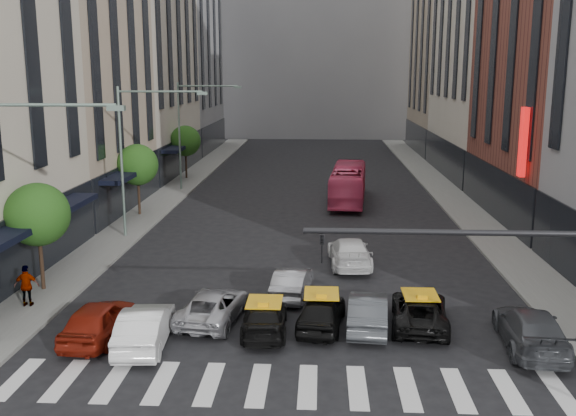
# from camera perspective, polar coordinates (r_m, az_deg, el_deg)

# --- Properties ---
(ground) EXTENTS (160.00, 160.00, 0.00)m
(ground) POSITION_cam_1_polar(r_m,az_deg,el_deg) (20.22, -0.11, -17.46)
(ground) COLOR black
(ground) RESTS_ON ground
(sidewalk_left) EXTENTS (3.00, 96.00, 0.15)m
(sidewalk_left) POSITION_cam_1_polar(r_m,az_deg,el_deg) (50.17, -11.47, 0.37)
(sidewalk_left) COLOR slate
(sidewalk_left) RESTS_ON ground
(sidewalk_right) EXTENTS (3.00, 96.00, 0.15)m
(sidewalk_right) POSITION_cam_1_polar(r_m,az_deg,el_deg) (49.73, 15.15, 0.09)
(sidewalk_right) COLOR slate
(sidewalk_right) RESTS_ON ground
(building_left_b) EXTENTS (8.00, 16.00, 24.00)m
(building_left_b) POSITION_cam_1_polar(r_m,az_deg,el_deg) (49.04, -19.07, 13.73)
(building_left_b) COLOR tan
(building_left_b) RESTS_ON ground
(building_left_d) EXTENTS (8.00, 18.00, 30.00)m
(building_left_d) POSITION_cam_1_polar(r_m,az_deg,el_deg) (84.67, -9.62, 15.21)
(building_left_d) COLOR gray
(building_left_d) RESTS_ON ground
(building_right_b) EXTENTS (8.00, 18.00, 26.00)m
(building_right_b) POSITION_cam_1_polar(r_m,az_deg,el_deg) (47.49, 23.52, 14.69)
(building_right_b) COLOR brown
(building_right_b) RESTS_ON ground
(building_right_d) EXTENTS (8.00, 18.00, 28.00)m
(building_right_d) POSITION_cam_1_polar(r_m,az_deg,el_deg) (84.23, 14.40, 14.35)
(building_right_d) COLOR tan
(building_right_d) RESTS_ON ground
(building_far) EXTENTS (30.00, 10.00, 36.00)m
(building_far) POSITION_cam_1_polar(r_m,az_deg,el_deg) (102.91, 2.53, 16.42)
(building_far) COLOR gray
(building_far) RESTS_ON ground
(tree_near) EXTENTS (2.88, 2.88, 4.95)m
(tree_near) POSITION_cam_1_polar(r_m,az_deg,el_deg) (31.03, -21.37, -0.56)
(tree_near) COLOR black
(tree_near) RESTS_ON sidewalk_left
(tree_mid) EXTENTS (2.88, 2.88, 4.95)m
(tree_mid) POSITION_cam_1_polar(r_m,az_deg,el_deg) (45.85, -13.24, 3.75)
(tree_mid) COLOR black
(tree_mid) RESTS_ON sidewalk_left
(tree_far) EXTENTS (2.88, 2.88, 4.95)m
(tree_far) POSITION_cam_1_polar(r_m,az_deg,el_deg) (61.26, -9.11, 5.91)
(tree_far) COLOR black
(tree_far) RESTS_ON sidewalk_left
(streetlamp_near) EXTENTS (5.38, 0.25, 9.00)m
(streetlamp_near) POSITION_cam_1_polar(r_m,az_deg,el_deg) (24.56, -23.68, 1.50)
(streetlamp_near) COLOR gray
(streetlamp_near) RESTS_ON sidewalk_left
(streetlamp_mid) EXTENTS (5.38, 0.25, 9.00)m
(streetlamp_mid) POSITION_cam_1_polar(r_m,az_deg,el_deg) (39.37, -13.34, 5.75)
(streetlamp_mid) COLOR gray
(streetlamp_mid) RESTS_ON sidewalk_left
(streetlamp_far) EXTENTS (5.38, 0.25, 9.00)m
(streetlamp_far) POSITION_cam_1_polar(r_m,az_deg,el_deg) (54.85, -8.68, 7.60)
(streetlamp_far) COLOR gray
(streetlamp_far) RESTS_ON sidewalk_left
(traffic_signal) EXTENTS (10.10, 0.20, 6.00)m
(traffic_signal) POSITION_cam_1_polar(r_m,az_deg,el_deg) (18.72, 24.08, -6.07)
(traffic_signal) COLOR black
(traffic_signal) RESTS_ON ground
(liberty_sign) EXTENTS (0.30, 0.70, 4.00)m
(liberty_sign) POSITION_cam_1_polar(r_m,az_deg,el_deg) (39.55, 20.18, 5.51)
(liberty_sign) COLOR red
(liberty_sign) RESTS_ON ground
(car_red) EXTENTS (2.03, 4.52, 1.51)m
(car_red) POSITION_cam_1_polar(r_m,az_deg,el_deg) (25.65, -16.48, -9.53)
(car_red) COLOR maroon
(car_red) RESTS_ON ground
(car_white_front) EXTENTS (1.90, 4.62, 1.49)m
(car_white_front) POSITION_cam_1_polar(r_m,az_deg,el_deg) (24.61, -12.59, -10.27)
(car_white_front) COLOR white
(car_white_front) RESTS_ON ground
(car_silver) EXTENTS (2.76, 4.90, 1.29)m
(car_silver) POSITION_cam_1_polar(r_m,az_deg,el_deg) (26.52, -6.66, -8.63)
(car_silver) COLOR #ADADB3
(car_silver) RESTS_ON ground
(taxi_left) EXTENTS (1.93, 4.35, 1.24)m
(taxi_left) POSITION_cam_1_polar(r_m,az_deg,el_deg) (25.25, -2.10, -9.70)
(taxi_left) COLOR black
(taxi_left) RESTS_ON ground
(taxi_center) EXTENTS (2.19, 4.33, 1.41)m
(taxi_center) POSITION_cam_1_polar(r_m,az_deg,el_deg) (25.66, 2.98, -9.13)
(taxi_center) COLOR black
(taxi_center) RESTS_ON ground
(car_grey_mid) EXTENTS (1.84, 4.39, 1.41)m
(car_grey_mid) POSITION_cam_1_polar(r_m,az_deg,el_deg) (25.79, 7.10, -9.10)
(car_grey_mid) COLOR #3E4146
(car_grey_mid) RESTS_ON ground
(taxi_right) EXTENTS (2.66, 4.88, 1.30)m
(taxi_right) POSITION_cam_1_polar(r_m,az_deg,el_deg) (26.35, 11.61, -8.93)
(taxi_right) COLOR black
(taxi_right) RESTS_ON ground
(car_grey_curb) EXTENTS (2.45, 5.24, 1.48)m
(car_grey_curb) POSITION_cam_1_polar(r_m,az_deg,el_deg) (25.47, 20.77, -10.02)
(car_grey_curb) COLOR #3F4247
(car_grey_curb) RESTS_ON ground
(car_row2_left) EXTENTS (1.88, 4.19, 1.34)m
(car_row2_left) POSITION_cam_1_polar(r_m,az_deg,el_deg) (29.07, 0.35, -6.63)
(car_row2_left) COLOR gray
(car_row2_left) RESTS_ON ground
(car_row2_right) EXTENTS (2.34, 5.18, 1.47)m
(car_row2_right) POSITION_cam_1_polar(r_m,az_deg,el_deg) (33.77, 5.49, -3.91)
(car_row2_right) COLOR white
(car_row2_right) RESTS_ON ground
(bus) EXTENTS (3.29, 10.62, 2.91)m
(bus) POSITION_cam_1_polar(r_m,az_deg,el_deg) (50.05, 5.38, 2.14)
(bus) COLOR #DF416B
(bus) RESTS_ON ground
(pedestrian_far) EXTENTS (1.09, 0.52, 1.80)m
(pedestrian_far) POSITION_cam_1_polar(r_m,az_deg,el_deg) (29.63, -22.20, -6.41)
(pedestrian_far) COLOR gray
(pedestrian_far) RESTS_ON sidewalk_left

